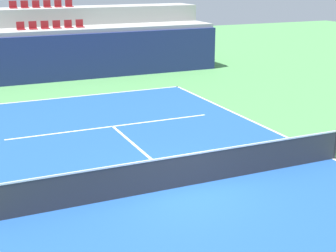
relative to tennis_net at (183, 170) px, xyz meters
name	(u,v)px	position (x,y,z in m)	size (l,w,h in m)	color
ground_plane	(183,187)	(0.00, 0.00, -0.51)	(80.00, 80.00, 0.00)	#4C8C4C
court_surface	(183,187)	(0.00, 0.00, -0.50)	(11.00, 24.00, 0.01)	#1E4C99
baseline_far	(78,96)	(0.00, 11.95, -0.50)	(11.00, 0.10, 0.00)	white
sideline_right	(333,159)	(5.45, 0.00, -0.50)	(0.10, 24.00, 0.00)	white
service_line_far	(113,126)	(0.00, 6.40, -0.50)	(8.26, 0.10, 0.00)	white
centre_service_line	(142,151)	(0.00, 3.20, -0.50)	(0.10, 6.40, 0.00)	white
back_wall	(58,59)	(0.00, 15.96, 0.78)	(19.76, 0.30, 2.58)	navy
stands_tier_lower	(53,53)	(0.00, 17.31, 0.89)	(19.76, 2.40, 2.81)	#9E9E99
stands_tier_upper	(45,39)	(0.00, 19.71, 1.41)	(19.76, 2.40, 3.83)	#9E9E99
seating_row_lower	(51,26)	(0.00, 17.40, 2.42)	(3.80, 0.44, 0.44)	maroon
seating_row_upper	(42,5)	(0.00, 19.80, 3.45)	(3.80, 0.44, 0.44)	maroon
tennis_net	(183,170)	(0.00, 0.00, 0.00)	(11.08, 0.08, 1.07)	black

